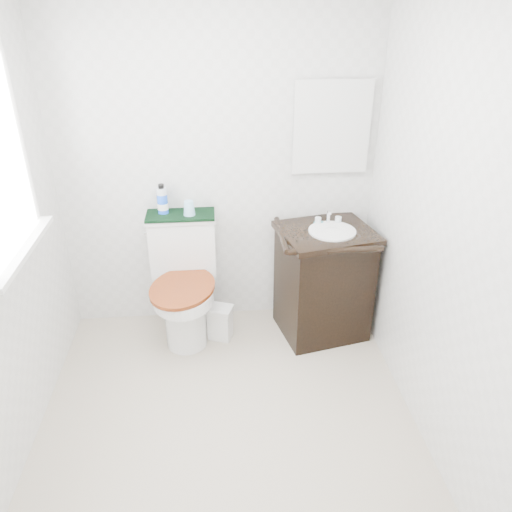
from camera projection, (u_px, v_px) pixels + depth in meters
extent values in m
plane|color=#C1B29B|center=(228.00, 427.00, 2.91)|extent=(2.40, 2.40, 0.00)
plane|color=silver|center=(217.00, 166.00, 3.41)|extent=(2.40, 0.00, 2.40)
plane|color=silver|center=(235.00, 446.00, 1.29)|extent=(2.40, 0.00, 2.40)
plane|color=silver|center=(447.00, 234.00, 2.43)|extent=(0.00, 2.40, 2.40)
cube|color=silver|center=(332.00, 127.00, 3.33)|extent=(0.50, 0.02, 0.60)
cylinder|color=white|center=(185.00, 318.00, 3.51)|extent=(0.28, 0.28, 0.44)
cube|color=white|center=(187.00, 299.00, 3.73)|extent=(0.28, 0.28, 0.44)
cube|color=white|center=(183.00, 247.00, 3.55)|extent=(0.46, 0.18, 0.42)
cube|color=white|center=(181.00, 218.00, 3.44)|extent=(0.48, 0.20, 0.03)
cylinder|color=white|center=(183.00, 295.00, 3.37)|extent=(0.42, 0.42, 0.08)
cylinder|color=maroon|center=(182.00, 288.00, 3.34)|extent=(0.53, 0.53, 0.03)
cube|color=black|center=(323.00, 285.00, 3.58)|extent=(0.67, 0.60, 0.78)
cube|color=black|center=(327.00, 233.00, 3.39)|extent=(0.72, 0.65, 0.04)
cylinder|color=white|center=(332.00, 231.00, 3.35)|extent=(0.32, 0.32, 0.01)
ellipsoid|color=white|center=(332.00, 239.00, 3.38)|extent=(0.28, 0.28, 0.14)
cylinder|color=silver|center=(328.00, 217.00, 3.45)|extent=(0.02, 0.02, 0.10)
cube|color=white|center=(220.00, 324.00, 3.62)|extent=(0.19, 0.17, 0.23)
cube|color=white|center=(220.00, 309.00, 3.56)|extent=(0.21, 0.19, 0.03)
cube|color=black|center=(180.00, 215.00, 3.43)|extent=(0.47, 0.22, 0.02)
cylinder|color=blue|center=(163.00, 204.00, 3.41)|extent=(0.07, 0.07, 0.13)
cylinder|color=silver|center=(162.00, 191.00, 3.37)|extent=(0.07, 0.07, 0.04)
cylinder|color=black|center=(161.00, 186.00, 3.35)|extent=(0.04, 0.04, 0.03)
cone|color=#95D0F3|center=(189.00, 208.00, 3.39)|extent=(0.08, 0.08, 0.10)
ellipsoid|color=teal|center=(319.00, 222.00, 3.47)|extent=(0.08, 0.05, 0.02)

